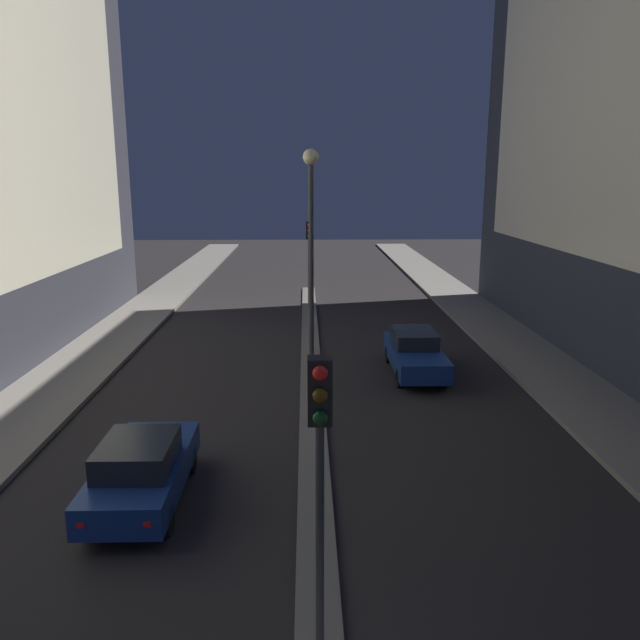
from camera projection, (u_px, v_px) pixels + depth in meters
The scene contains 6 objects.
median_strip at pixel (311, 368), 22.93m from camera, with size 0.75×33.51×0.11m.
traffic_light_near at pixel (320, 446), 8.23m from camera, with size 0.32×0.42×4.56m.
traffic_light_mid at pixel (309, 245), 32.28m from camera, with size 0.32×0.42×4.56m.
street_lamp at pixel (311, 231), 19.61m from camera, with size 0.50×0.50×7.66m.
car_left_lane at pixel (142, 470), 13.41m from camera, with size 1.75×4.24×1.54m.
car_right_lane at pixel (415, 353), 22.33m from camera, with size 1.72×4.61×1.52m.
Camera 1 is at (-0.17, -4.19, 6.93)m, focal length 35.00 mm.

